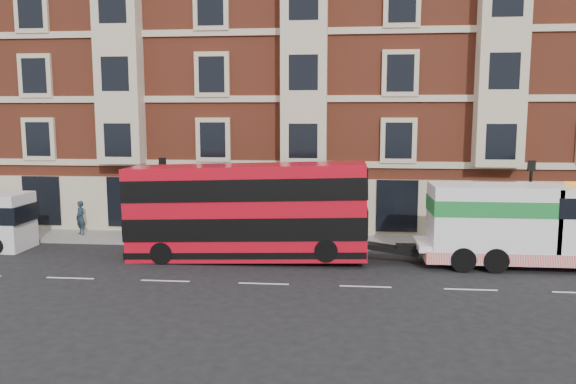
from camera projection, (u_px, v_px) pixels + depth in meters
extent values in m
plane|color=black|center=(264.00, 284.00, 22.20)|extent=(120.00, 120.00, 0.00)
cube|color=slate|center=(283.00, 240.00, 29.59)|extent=(90.00, 3.00, 0.15)
cube|color=brown|center=(303.00, 78.00, 35.73)|extent=(45.00, 12.00, 18.00)
cylinder|color=black|center=(164.00, 204.00, 28.59)|extent=(0.14, 0.14, 4.00)
cube|color=black|center=(162.00, 163.00, 28.31)|extent=(0.35, 0.15, 0.50)
cylinder|color=black|center=(529.00, 209.00, 26.89)|extent=(0.14, 0.14, 4.00)
cube|color=black|center=(532.00, 166.00, 26.61)|extent=(0.35, 0.15, 0.50)
cube|color=red|center=(247.00, 211.00, 25.58)|extent=(10.83, 2.42, 4.25)
cube|color=black|center=(247.00, 225.00, 25.67)|extent=(10.87, 2.48, 1.02)
cube|color=black|center=(246.00, 187.00, 25.43)|extent=(10.87, 2.48, 0.97)
cylinder|color=black|center=(162.00, 253.00, 25.09)|extent=(1.01, 0.31, 1.01)
cylinder|color=black|center=(176.00, 242.00, 27.25)|extent=(1.01, 0.31, 1.01)
cylinder|color=black|center=(326.00, 250.00, 24.36)|extent=(1.01, 0.31, 1.01)
cylinder|color=black|center=(327.00, 240.00, 26.51)|extent=(1.01, 0.31, 1.01)
cube|color=white|center=(516.00, 246.00, 24.63)|extent=(8.70, 2.22, 0.29)
cube|color=white|center=(491.00, 216.00, 24.56)|extent=(5.22, 2.42, 2.80)
cube|color=#1A7830|center=(491.00, 206.00, 24.50)|extent=(5.27, 2.46, 0.68)
cube|color=red|center=(512.00, 253.00, 24.70)|extent=(7.73, 2.48, 0.53)
cylinder|color=black|center=(496.00, 260.00, 23.72)|extent=(1.06, 0.39, 1.06)
cylinder|color=black|center=(483.00, 248.00, 25.87)|extent=(1.06, 0.39, 1.06)
cylinder|color=black|center=(463.00, 260.00, 23.84)|extent=(1.06, 0.39, 1.06)
cylinder|color=black|center=(453.00, 248.00, 26.00)|extent=(1.06, 0.39, 1.06)
cylinder|color=black|center=(20.00, 237.00, 28.92)|extent=(0.82, 0.27, 0.82)
imported|color=#1B2A37|center=(81.00, 218.00, 30.60)|extent=(0.81, 0.75, 1.85)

